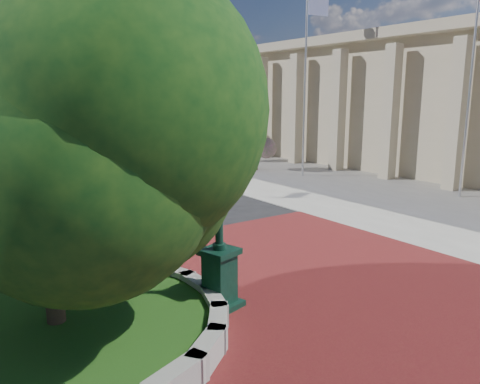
% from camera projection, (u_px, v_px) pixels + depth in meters
% --- Properties ---
extents(ground, '(200.00, 200.00, 0.00)m').
position_uv_depth(ground, '(258.00, 283.00, 12.15)').
color(ground, black).
rests_on(ground, ground).
extents(plaza, '(12.00, 12.00, 0.04)m').
position_uv_depth(plaza, '(282.00, 296.00, 11.35)').
color(plaza, maroon).
rests_on(plaza, ground).
extents(sidewalk, '(20.00, 50.00, 0.04)m').
position_uv_depth(sidewalk, '(365.00, 173.00, 29.17)').
color(sidewalk, '#9E9B93').
rests_on(sidewalk, ground).
extents(planter_wall, '(2.96, 6.77, 0.54)m').
position_uv_depth(planter_wall, '(162.00, 299.00, 10.58)').
color(planter_wall, '#9E9B93').
rests_on(planter_wall, ground).
extents(grass_bed, '(6.10, 6.10, 0.40)m').
position_uv_depth(grass_bed, '(58.00, 330.00, 9.30)').
color(grass_bed, '#204714').
rests_on(grass_bed, ground).
extents(civic_building, '(17.35, 44.00, 8.60)m').
position_uv_depth(civic_building, '(416.00, 102.00, 34.18)').
color(civic_building, '#B7AC8A').
rests_on(civic_building, ground).
extents(tree_planter, '(5.20, 5.20, 6.33)m').
position_uv_depth(tree_planter, '(42.00, 154.00, 8.59)').
color(tree_planter, '#38281C').
rests_on(tree_planter, ground).
extents(post_clock, '(1.25, 1.25, 5.05)m').
position_uv_depth(post_clock, '(219.00, 190.00, 10.16)').
color(post_clock, black).
rests_on(post_clock, ground).
extents(parked_car, '(2.00, 4.14, 1.36)m').
position_uv_depth(parked_car, '(36.00, 138.00, 45.90)').
color(parked_car, '#5B1E0D').
rests_on(parked_car, ground).
extents(flagpole_a, '(1.53, 0.60, 10.12)m').
position_uv_depth(flagpole_a, '(470.00, 87.00, 21.32)').
color(flagpole_a, silver).
rests_on(flagpole_a, ground).
extents(flagpole_b, '(1.67, 0.21, 10.70)m').
position_uv_depth(flagpole_b, '(305.00, 83.00, 27.11)').
color(flagpole_b, silver).
rests_on(flagpole_b, ground).
extents(street_lamp_near, '(2.05, 0.94, 9.53)m').
position_uv_depth(street_lamp_near, '(50.00, 85.00, 35.22)').
color(street_lamp_near, slate).
rests_on(street_lamp_near, ground).
extents(shrub_near, '(1.20, 1.20, 2.20)m').
position_uv_depth(shrub_near, '(257.00, 146.00, 30.08)').
color(shrub_near, '#38281C').
rests_on(shrub_near, ground).
extents(shrub_mid, '(1.20, 1.20, 2.20)m').
position_uv_depth(shrub_mid, '(238.00, 140.00, 34.35)').
color(shrub_mid, '#38281C').
rests_on(shrub_mid, ground).
extents(shrub_far, '(1.20, 1.20, 2.20)m').
position_uv_depth(shrub_far, '(190.00, 135.00, 38.57)').
color(shrub_far, '#38281C').
rests_on(shrub_far, ground).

